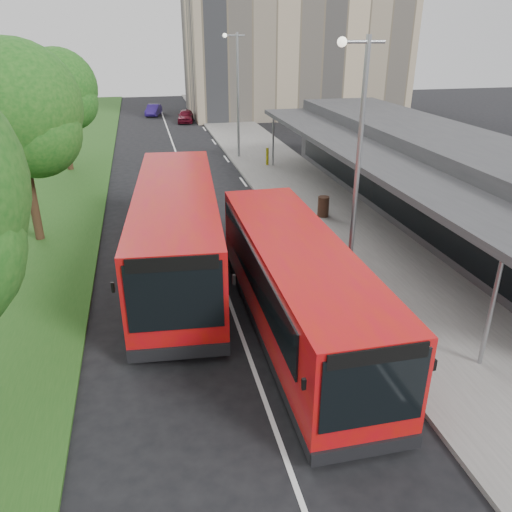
# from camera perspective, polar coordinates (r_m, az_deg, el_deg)

# --- Properties ---
(ground) EXTENTS (120.00, 120.00, 0.00)m
(ground) POSITION_cam_1_polar(r_m,az_deg,el_deg) (15.03, -1.72, -8.89)
(ground) COLOR black
(ground) RESTS_ON ground
(pavement) EXTENTS (5.00, 80.00, 0.15)m
(pavement) POSITION_cam_1_polar(r_m,az_deg,el_deg) (34.39, 1.67, 10.63)
(pavement) COLOR slate
(pavement) RESTS_ON ground
(grass_verge) EXTENTS (5.00, 80.00, 0.10)m
(grass_verge) POSITION_cam_1_polar(r_m,az_deg,el_deg) (33.70, -20.56, 8.77)
(grass_verge) COLOR #204D19
(grass_verge) RESTS_ON ground
(lane_centre_line) EXTENTS (0.12, 70.00, 0.01)m
(lane_centre_line) POSITION_cam_1_polar(r_m,az_deg,el_deg) (28.66, -7.61, 7.46)
(lane_centre_line) COLOR silver
(lane_centre_line) RESTS_ON ground
(kerb_dashes) EXTENTS (0.12, 56.00, 0.01)m
(kerb_dashes) POSITION_cam_1_polar(r_m,az_deg,el_deg) (32.90, -2.52, 9.86)
(kerb_dashes) COLOR silver
(kerb_dashes) RESTS_ON ground
(office_block) EXTENTS (22.00, 12.00, 18.00)m
(office_block) POSITION_cam_1_polar(r_m,az_deg,el_deg) (56.76, 4.38, 25.09)
(office_block) COLOR tan
(office_block) RESTS_ON ground
(station_building) EXTENTS (7.70, 26.00, 4.00)m
(station_building) POSITION_cam_1_polar(r_m,az_deg,el_deg) (25.04, 19.77, 8.61)
(station_building) COLOR #323335
(station_building) RESTS_ON ground
(tree_mid) EXTENTS (5.04, 5.04, 8.11)m
(tree_mid) POSITION_cam_1_polar(r_m,az_deg,el_deg) (22.11, -25.68, 14.27)
(tree_mid) COLOR #342415
(tree_mid) RESTS_ON ground
(tree_far) EXTENTS (4.62, 4.62, 7.42)m
(tree_far) POSITION_cam_1_polar(r_m,az_deg,el_deg) (33.90, -21.60, 16.94)
(tree_far) COLOR #342415
(tree_far) RESTS_ON ground
(lamp_post_near) EXTENTS (1.44, 0.28, 8.00)m
(lamp_post_near) POSITION_cam_1_polar(r_m,az_deg,el_deg) (16.13, 11.40, 11.28)
(lamp_post_near) COLOR gray
(lamp_post_near) RESTS_ON pavement
(lamp_post_far) EXTENTS (1.44, 0.28, 8.00)m
(lamp_post_far) POSITION_cam_1_polar(r_m,az_deg,el_deg) (35.13, -2.23, 18.61)
(lamp_post_far) COLOR gray
(lamp_post_far) RESTS_ON pavement
(bus_main) EXTENTS (2.81, 10.34, 2.92)m
(bus_main) POSITION_cam_1_polar(r_m,az_deg,el_deg) (14.41, 4.66, -3.62)
(bus_main) COLOR #B01409
(bus_main) RESTS_ON ground
(bus_second) EXTENTS (3.88, 11.71, 3.26)m
(bus_second) POSITION_cam_1_polar(r_m,az_deg,el_deg) (18.14, -8.97, 2.83)
(bus_second) COLOR #B01409
(bus_second) RESTS_ON ground
(litter_bin) EXTENTS (0.54, 0.54, 0.96)m
(litter_bin) POSITION_cam_1_polar(r_m,az_deg,el_deg) (23.96, 7.70, 5.63)
(litter_bin) COLOR #392217
(litter_bin) RESTS_ON pavement
(bollard) EXTENTS (0.20, 0.20, 1.11)m
(bollard) POSITION_cam_1_polar(r_m,az_deg,el_deg) (33.35, 1.30, 11.31)
(bollard) COLOR #FFF30D
(bollard) RESTS_ON pavement
(car_near) EXTENTS (1.95, 3.73, 1.21)m
(car_near) POSITION_cam_1_polar(r_m,az_deg,el_deg) (51.18, -8.05, 15.58)
(car_near) COLOR maroon
(car_near) RESTS_ON ground
(car_far) EXTENTS (1.99, 3.62, 1.13)m
(car_far) POSITION_cam_1_polar(r_m,az_deg,el_deg) (55.93, -11.63, 16.02)
(car_far) COLOR navy
(car_far) RESTS_ON ground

